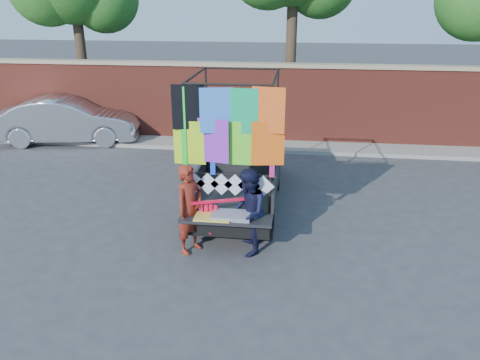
# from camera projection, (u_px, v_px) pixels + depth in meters

# --- Properties ---
(ground) EXTENTS (90.00, 90.00, 0.00)m
(ground) POSITION_uv_depth(u_px,v_px,m) (226.00, 239.00, 9.45)
(ground) COLOR #38383A
(ground) RESTS_ON ground
(brick_wall) EXTENTS (30.00, 0.45, 2.61)m
(brick_wall) POSITION_uv_depth(u_px,v_px,m) (258.00, 103.00, 15.44)
(brick_wall) COLOR maroon
(brick_wall) RESTS_ON ground
(curb) EXTENTS (30.00, 1.20, 0.12)m
(curb) POSITION_uv_depth(u_px,v_px,m) (255.00, 145.00, 15.26)
(curb) COLOR gray
(curb) RESTS_ON ground
(pickup_truck) EXTENTS (2.01, 5.05, 3.18)m
(pickup_truck) POSITION_uv_depth(u_px,v_px,m) (244.00, 166.00, 11.19)
(pickup_truck) COLOR black
(pickup_truck) RESTS_ON ground
(sedan) EXTENTS (4.81, 2.35, 1.52)m
(sedan) POSITION_uv_depth(u_px,v_px,m) (69.00, 120.00, 15.55)
(sedan) COLOR silver
(sedan) RESTS_ON ground
(woman) EXTENTS (0.68, 0.76, 1.74)m
(woman) POSITION_uv_depth(u_px,v_px,m) (190.00, 209.00, 8.73)
(woman) COLOR maroon
(woman) RESTS_ON ground
(man) EXTENTS (0.75, 0.90, 1.68)m
(man) POSITION_uv_depth(u_px,v_px,m) (248.00, 212.00, 8.68)
(man) COLOR #151735
(man) RESTS_ON ground
(streamer_bundle) EXTENTS (1.00, 0.39, 0.71)m
(streamer_bundle) POSITION_uv_depth(u_px,v_px,m) (213.00, 211.00, 8.71)
(streamer_bundle) COLOR #F50D32
(streamer_bundle) RESTS_ON ground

